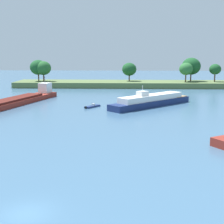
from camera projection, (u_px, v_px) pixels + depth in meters
name	position (u px, v px, depth m)	size (l,w,h in m)	color
ground_plane	(26.00, 213.00, 27.52)	(400.00, 400.00, 0.00)	#3D607F
treeline_island	(148.00, 79.00, 123.15)	(93.26, 14.09, 10.49)	#566B3D
white_riverboat	(151.00, 101.00, 80.48)	(20.36, 20.12, 5.24)	navy
fishing_skiff	(92.00, 106.00, 79.00)	(3.58, 4.49, 0.88)	navy
cargo_barge	(10.00, 102.00, 80.74)	(15.63, 40.51, 5.78)	maroon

